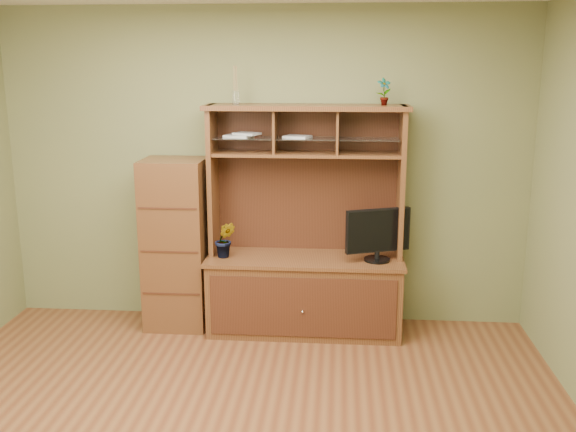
# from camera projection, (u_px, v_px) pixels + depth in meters

# --- Properties ---
(room) EXTENTS (4.54, 4.04, 2.74)m
(room) POSITION_uv_depth(u_px,v_px,m) (222.00, 224.00, 3.57)
(room) COLOR #5D2F1A
(room) RESTS_ON ground
(media_hutch) EXTENTS (1.66, 0.61, 1.90)m
(media_hutch) POSITION_uv_depth(u_px,v_px,m) (305.00, 271.00, 5.41)
(media_hutch) COLOR #4A2615
(media_hutch) RESTS_ON room
(monitor) EXTENTS (0.53, 0.24, 0.43)m
(monitor) POSITION_uv_depth(u_px,v_px,m) (378.00, 234.00, 5.20)
(monitor) COLOR black
(monitor) RESTS_ON media_hutch
(orchid_plant) EXTENTS (0.18, 0.15, 0.30)m
(orchid_plant) POSITION_uv_depth(u_px,v_px,m) (225.00, 240.00, 5.31)
(orchid_plant) COLOR #2A541C
(orchid_plant) RESTS_ON media_hutch
(top_plant) EXTENTS (0.13, 0.11, 0.21)m
(top_plant) POSITION_uv_depth(u_px,v_px,m) (384.00, 92.00, 5.09)
(top_plant) COLOR #2E6021
(top_plant) RESTS_ON media_hutch
(reed_diffuser) EXTENTS (0.06, 0.06, 0.31)m
(reed_diffuser) POSITION_uv_depth(u_px,v_px,m) (236.00, 89.00, 5.18)
(reed_diffuser) COLOR silver
(reed_diffuser) RESTS_ON media_hutch
(magazines) EXTENTS (0.73, 0.22, 0.04)m
(magazines) POSITION_uv_depth(u_px,v_px,m) (260.00, 136.00, 5.25)
(magazines) COLOR silver
(magazines) RESTS_ON media_hutch
(side_cabinet) EXTENTS (0.52, 0.47, 1.45)m
(side_cabinet) POSITION_uv_depth(u_px,v_px,m) (176.00, 244.00, 5.46)
(side_cabinet) COLOR #4A2615
(side_cabinet) RESTS_ON room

